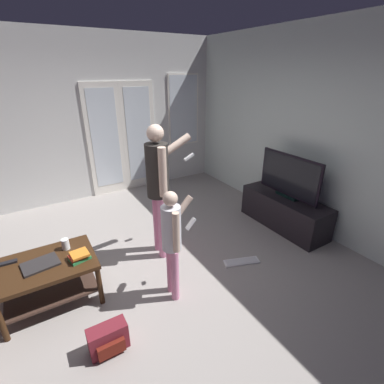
{
  "coord_description": "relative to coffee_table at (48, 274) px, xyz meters",
  "views": [
    {
      "loc": [
        -0.78,
        -2.43,
        2.18
      ],
      "look_at": [
        0.73,
        0.05,
        0.91
      ],
      "focal_mm": 26.07,
      "sensor_mm": 36.0,
      "label": 1
    }
  ],
  "objects": [
    {
      "name": "backpack",
      "position": [
        0.33,
        -0.84,
        -0.22
      ],
      "size": [
        0.32,
        0.18,
        0.25
      ],
      "color": "maroon",
      "rests_on": "ground_plane"
    },
    {
      "name": "laptop_closed",
      "position": [
        -0.04,
        -0.02,
        0.14
      ],
      "size": [
        0.35,
        0.28,
        0.02
      ],
      "primitive_type": "cube",
      "rotation": [
        0.0,
        0.0,
        0.15
      ],
      "color": "#282526",
      "rests_on": "coffee_table"
    },
    {
      "name": "person_adult",
      "position": [
        1.32,
        0.19,
        0.65
      ],
      "size": [
        0.71,
        0.45,
        1.65
      ],
      "color": "pink",
      "rests_on": "ground_plane"
    },
    {
      "name": "loose_keyboard",
      "position": [
        2.06,
        -0.52,
        -0.33
      ],
      "size": [
        0.46,
        0.27,
        0.02
      ],
      "color": "white",
      "rests_on": "ground_plane"
    },
    {
      "name": "person_child",
      "position": [
        1.1,
        -0.55,
        0.36
      ],
      "size": [
        0.43,
        0.32,
        1.19
      ],
      "color": "pink",
      "rests_on": "ground_plane"
    },
    {
      "name": "tv_stand",
      "position": [
        3.17,
        -0.16,
        -0.1
      ],
      "size": [
        0.48,
        1.34,
        0.48
      ],
      "color": "black",
      "rests_on": "ground_plane"
    },
    {
      "name": "tv_remote_black",
      "position": [
        -0.31,
        0.17,
        0.14
      ],
      "size": [
        0.17,
        0.06,
        0.02
      ],
      "primitive_type": "cube",
      "rotation": [
        0.0,
        0.0,
        -0.04
      ],
      "color": "black",
      "rests_on": "coffee_table"
    },
    {
      "name": "ground_plane",
      "position": [
        0.86,
        -0.17,
        -0.36
      ],
      "size": [
        5.35,
        5.37,
        0.02
      ],
      "primitive_type": "cube",
      "color": "gray"
    },
    {
      "name": "wall_right_plain",
      "position": [
        3.51,
        -0.17,
        1.05
      ],
      "size": [
        0.06,
        5.37,
        2.78
      ],
      "color": "silver",
      "rests_on": "ground_plane"
    },
    {
      "name": "flat_screen_tv",
      "position": [
        3.17,
        -0.16,
        0.46
      ],
      "size": [
        0.08,
        1.01,
        0.63
      ],
      "color": "black",
      "rests_on": "tv_stand"
    },
    {
      "name": "cup_near_edge",
      "position": [
        0.21,
        0.14,
        0.19
      ],
      "size": [
        0.08,
        0.08,
        0.12
      ],
      "primitive_type": "cylinder",
      "color": "white",
      "rests_on": "coffee_table"
    },
    {
      "name": "book_stack",
      "position": [
        0.3,
        -0.12,
        0.17
      ],
      "size": [
        0.21,
        0.17,
        0.07
      ],
      "color": "#2F924D",
      "rests_on": "coffee_table"
    },
    {
      "name": "coffee_table",
      "position": [
        0.0,
        0.0,
        0.0
      ],
      "size": [
        0.9,
        0.64,
        0.48
      ],
      "color": "#36200F",
      "rests_on": "ground_plane"
    },
    {
      "name": "wall_back_with_doors",
      "position": [
        0.97,
        2.48,
        1.02
      ],
      "size": [
        5.35,
        0.09,
        2.81
      ],
      "color": "silver",
      "rests_on": "ground_plane"
    }
  ]
}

